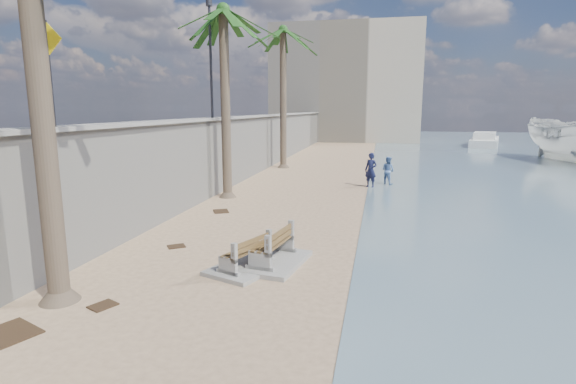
{
  "coord_description": "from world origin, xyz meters",
  "views": [
    {
      "loc": [
        2.57,
        -7.88,
        4.04
      ],
      "look_at": [
        -0.5,
        7.0,
        1.2
      ],
      "focal_mm": 28.0,
      "sensor_mm": 36.0,
      "label": 1
    }
  ],
  "objects": [
    {
      "name": "bench_far",
      "position": [
        -0.66,
        2.56,
        0.36
      ],
      "size": [
        1.96,
        2.33,
        0.83
      ],
      "color": "gray",
      "rests_on": "ground_plane"
    },
    {
      "name": "debris_d",
      "position": [
        -3.25,
        3.96,
        0.01
      ],
      "size": [
        0.63,
        0.61,
        0.03
      ],
      "primitive_type": "cube",
      "rotation": [
        0.0,
        0.0,
        3.76
      ],
      "color": "#382616",
      "rests_on": "ground_plane"
    },
    {
      "name": "yacht_far",
      "position": [
        13.84,
        45.32,
        0.35
      ],
      "size": [
        4.94,
        10.11,
        1.5
      ],
      "primitive_type": null,
      "rotation": [
        0.0,
        0.0,
        1.33
      ],
      "color": "silver",
      "rests_on": "bay_water"
    },
    {
      "name": "palm_back",
      "position": [
        -3.97,
        22.22,
        8.92
      ],
      "size": [
        5.0,
        5.0,
        9.99
      ],
      "color": "brown",
      "rests_on": "ground_plane"
    },
    {
      "name": "end_building",
      "position": [
        -2.0,
        52.0,
        7.0
      ],
      "size": [
        18.0,
        12.0,
        14.0
      ],
      "primitive_type": "cube",
      "color": "#B7AA93",
      "rests_on": "ground_plane"
    },
    {
      "name": "debris_c",
      "position": [
        -3.55,
        8.6,
        0.01
      ],
      "size": [
        0.81,
        0.88,
        0.03
      ],
      "primitive_type": "cube",
      "rotation": [
        0.0,
        0.0,
        2.03
      ],
      "color": "#382616",
      "rests_on": "ground_plane"
    },
    {
      "name": "debris_b",
      "position": [
        -2.95,
        -0.13,
        0.01
      ],
      "size": [
        0.59,
        0.64,
        0.03
      ],
      "primitive_type": "cube",
      "rotation": [
        0.0,
        0.0,
        1.13
      ],
      "color": "#382616",
      "rests_on": "ground_plane"
    },
    {
      "name": "person_a",
      "position": [
        2.12,
        15.51,
        1.03
      ],
      "size": [
        0.89,
        0.79,
        2.05
      ],
      "primitive_type": "imported",
      "rotation": [
        0.0,
        0.0,
        -0.49
      ],
      "color": "#141837",
      "rests_on": "ground_plane"
    },
    {
      "name": "bench_near",
      "position": [
        -0.11,
        3.09,
        0.4
      ],
      "size": [
        1.84,
        2.42,
        0.92
      ],
      "color": "gray",
      "rests_on": "ground_plane"
    },
    {
      "name": "streetlight",
      "position": [
        -5.1,
        12.0,
        6.64
      ],
      "size": [
        0.28,
        0.28,
        5.12
      ],
      "color": "#2D2D33",
      "rests_on": "wall_cap"
    },
    {
      "name": "ground_plane",
      "position": [
        0.0,
        0.0,
        0.0
      ],
      "size": [
        140.0,
        140.0,
        0.0
      ],
      "primitive_type": "plane",
      "color": "tan"
    },
    {
      "name": "pedestrian_sign",
      "position": [
        -5.0,
        1.5,
        5.15
      ],
      "size": [
        0.78,
        0.07,
        2.4
      ],
      "color": "#2D2D33",
      "rests_on": "wall_cap"
    },
    {
      "name": "wall_cap",
      "position": [
        -5.2,
        20.0,
        3.55
      ],
      "size": [
        0.8,
        70.0,
        0.12
      ],
      "primitive_type": "cube",
      "color": "gray",
      "rests_on": "seawall"
    },
    {
      "name": "person_b",
      "position": [
        3.0,
        16.64,
        0.83
      ],
      "size": [
        1.01,
        0.97,
        1.67
      ],
      "primitive_type": "imported",
      "rotation": [
        0.0,
        0.0,
        2.52
      ],
      "color": "#5376AD",
      "rests_on": "ground_plane"
    },
    {
      "name": "debris_a",
      "position": [
        -3.92,
        -1.49,
        0.01
      ],
      "size": [
        1.19,
        1.09,
        0.03
      ],
      "primitive_type": "cube",
      "rotation": [
        0.0,
        0.0,
        2.74
      ],
      "color": "#382616",
      "rests_on": "ground_plane"
    },
    {
      "name": "palm_mid",
      "position": [
        -4.26,
        11.45,
        8.07
      ],
      "size": [
        5.0,
        5.0,
        9.1
      ],
      "color": "brown",
      "rests_on": "ground_plane"
    },
    {
      "name": "seawall",
      "position": [
        -5.2,
        20.0,
        1.75
      ],
      "size": [
        0.45,
        70.0,
        3.5
      ],
      "primitive_type": "cube",
      "color": "gray",
      "rests_on": "ground_plane"
    }
  ]
}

